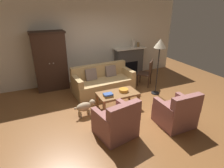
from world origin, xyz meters
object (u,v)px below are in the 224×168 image
coffee_table (118,95)px  mantel_vase_cream (134,43)px  armoire (50,61)px  side_chair_wooden (147,72)px  mantel_vase_bronze (138,45)px  dog (85,107)px  fireplace (129,61)px  armchair_near_left (116,123)px  fruit_bowl (124,90)px  armchair_near_right (176,113)px  floor_lamp (160,47)px  book_stack (108,95)px  couch (103,82)px

coffee_table → mantel_vase_cream: bearing=51.0°
armoire → mantel_vase_cream: size_ratio=6.63×
side_chair_wooden → mantel_vase_bronze: bearing=74.9°
side_chair_wooden → dog: (-2.51, -0.95, -0.27)m
mantel_vase_cream → fireplace: bearing=174.3°
armchair_near_left → fireplace: bearing=57.1°
fruit_bowl → armchair_near_right: armchair_near_right is taller
mantel_vase_cream → dog: (-2.63, -2.13, -1.02)m
armchair_near_left → floor_lamp: size_ratio=0.52×
book_stack → armchair_near_right: armchair_near_right is taller
fireplace → fruit_bowl: bearing=-122.3°
mantel_vase_cream → floor_lamp: floor_lamp is taller
mantel_vase_cream → mantel_vase_bronze: 0.21m
floor_lamp → mantel_vase_bronze: bearing=77.3°
fruit_bowl → mantel_vase_bronze: bearing=50.6°
mantel_vase_bronze → side_chair_wooden: size_ratio=0.19×
mantel_vase_cream → armchair_near_left: bearing=-125.3°
dog → fireplace: bearing=41.2°
side_chair_wooden → dog: size_ratio=1.57×
book_stack → side_chair_wooden: size_ratio=0.28×
mantel_vase_bronze → book_stack: bearing=-135.6°
coffee_table → side_chair_wooden: (1.57, 0.91, 0.15)m
coffee_table → armchair_near_right: (0.86, -1.34, -0.05)m
book_stack → armoire: bearing=118.3°
armoire → fruit_bowl: (1.63, -2.00, -0.49)m
fruit_bowl → armchair_near_right: bearing=-63.4°
side_chair_wooden → floor_lamp: bearing=-98.2°
couch → coffee_table: (0.00, -1.08, 0.05)m
armchair_near_right → armchair_near_left: bearing=170.8°
fireplace → dog: size_ratio=2.20×
armchair_near_left → armchair_near_right: same height
armchair_near_right → fruit_bowl: bearing=116.6°
fireplace → armchair_near_left: 3.82m
book_stack → side_chair_wooden: side_chair_wooden is taller
mantel_vase_cream → mantel_vase_bronze: mantel_vase_cream is taller
side_chair_wooden → floor_lamp: 1.19m
coffee_table → mantel_vase_bronze: size_ratio=6.58×
couch → floor_lamp: size_ratio=1.13×
armchair_near_left → armchair_near_right: bearing=-9.2°
coffee_table → side_chair_wooden: size_ratio=1.22×
fireplace → armchair_near_left: (-2.07, -3.20, -0.25)m
fireplace → side_chair_wooden: 1.20m
fruit_bowl → armchair_near_left: bearing=-124.1°
armoire → couch: 1.84m
mantel_vase_cream → coffee_table: bearing=-129.0°
fireplace → side_chair_wooden: size_ratio=1.40×
mantel_vase_bronze → armchair_near_right: bearing=-106.6°
armoire → dog: (0.50, -2.07, -0.70)m
book_stack → armchair_near_right: 1.73m
armoire → mantel_vase_bronze: armoire is taller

